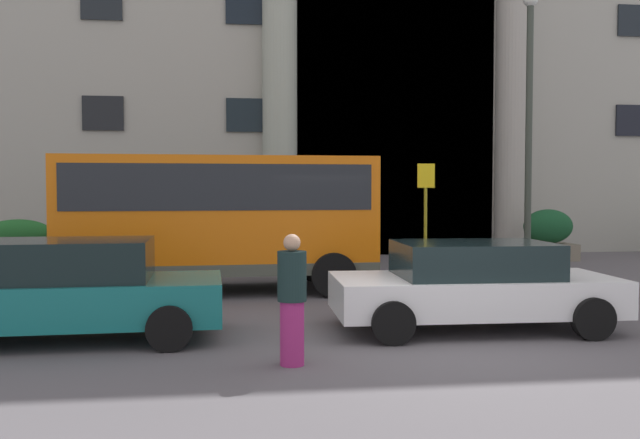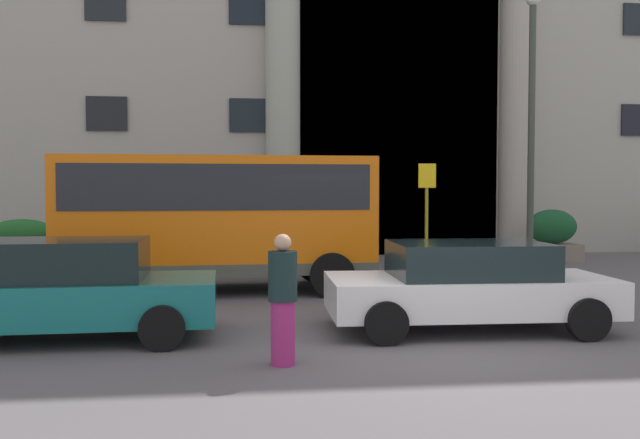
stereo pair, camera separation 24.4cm
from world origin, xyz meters
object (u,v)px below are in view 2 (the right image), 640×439
Objects in this scene: parked_estate_mid at (60,289)px; lamppost_plaza_centre at (532,108)px; bus_stop_sign at (427,207)px; parked_compact_extra at (469,285)px; hedge_planter_far_east at (552,236)px; hedge_planter_entrance_left at (201,244)px; hedge_planter_far_west at (22,245)px; scooter_by_planter at (49,286)px; pedestrian_child_trailing at (283,299)px; hedge_planter_east at (316,237)px; orange_minibus at (218,212)px.

parked_estate_mid is 0.60× the size of lamppost_plaza_centre.
parked_compact_extra is (-1.14, -6.57, -1.03)m from bus_stop_sign.
hedge_planter_far_east is at bearing 52.47° from lamppost_plaza_centre.
hedge_planter_entrance_left is 0.22× the size of lamppost_plaza_centre.
hedge_planter_far_west is 7.25m from scooter_by_planter.
bus_stop_sign is 9.38m from pedestrian_child_trailing.
hedge_planter_entrance_left is at bearing 79.54° from parked_estate_mid.
hedge_planter_far_east is 7.25m from hedge_planter_east.
parked_estate_mid is (-4.72, -9.22, -0.06)m from hedge_planter_east.
hedge_planter_east is 9.28m from parked_compact_extra.
lamppost_plaza_centre is (11.13, 5.24, 3.88)m from scooter_by_planter.
hedge_planter_east is (-2.50, 2.61, -0.92)m from bus_stop_sign.
pedestrian_child_trailing is at bearing -83.41° from orange_minibus.
pedestrian_child_trailing reaches higher than parked_compact_extra.
hedge_planter_east reaches higher than hedge_planter_far_west.
parked_compact_extra reaches higher than hedge_planter_entrance_left.
hedge_planter_far_east is 14.69m from scooter_by_planter.
lamppost_plaza_centre is (10.35, 7.59, 3.60)m from parked_estate_mid.
bus_stop_sign reaches higher than hedge_planter_entrance_left.
lamppost_plaza_centre is at bearing 91.41° from pedestrian_child_trailing.
parked_compact_extra is (6.07, 0.03, -0.04)m from parked_estate_mid.
pedestrian_child_trailing is (0.97, -6.31, -0.87)m from orange_minibus.
parked_compact_extra is 0.59× the size of lamppost_plaza_centre.
scooter_by_planter is 1.28× the size of pedestrian_child_trailing.
hedge_planter_east is (2.60, 4.67, -0.89)m from orange_minibus.
parked_compact_extra is at bearing -99.88° from bus_stop_sign.
orange_minibus is 11.13m from hedge_planter_far_east.
hedge_planter_entrance_left is at bearing 117.33° from parked_compact_extra.
lamppost_plaza_centre reaches higher than parked_estate_mid.
hedge_planter_far_east is at bearing 25.42° from orange_minibus.
pedestrian_child_trailing reaches higher than hedge_planter_far_west.
orange_minibus is at bearing 24.83° from scooter_by_planter.
parked_estate_mid is 3.56m from pedestrian_child_trailing.
orange_minibus is 2.32× the size of bus_stop_sign.
hedge_planter_east reaches higher than parked_compact_extra.
parked_estate_mid is (-1.48, -9.46, 0.11)m from hedge_planter_entrance_left.
orange_minibus reaches higher than hedge_planter_east.
scooter_by_planter is at bearing -107.67° from hedge_planter_entrance_left.
hedge_planter_far_west is (-15.22, -0.52, -0.10)m from hedge_planter_far_east.
hedge_planter_entrance_left is (4.76, 0.30, -0.02)m from hedge_planter_far_west.
hedge_planter_far_west is 9.72m from parked_estate_mid.
hedge_planter_east is 0.43× the size of parked_compact_extra.
hedge_planter_far_east is 4.45m from lamppost_plaza_centre.
parked_estate_mid is 2.75× the size of pedestrian_child_trailing.
hedge_planter_far_east is at bearing 1.97° from hedge_planter_far_west.
scooter_by_planter is at bearing -128.68° from hedge_planter_east.
parked_estate_mid is 13.33m from lamppost_plaza_centre.
pedestrian_child_trailing is 12.36m from lamppost_plaza_centre.
hedge_planter_entrance_left is 0.38× the size of parked_estate_mid.
bus_stop_sign is 3.73m from hedge_planter_east.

